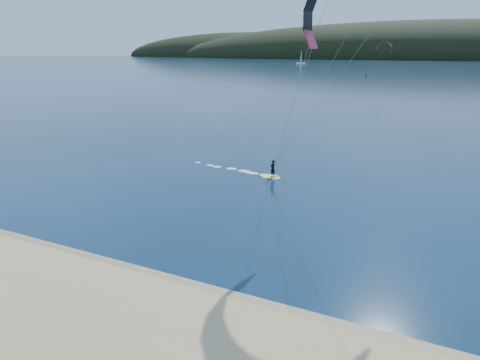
# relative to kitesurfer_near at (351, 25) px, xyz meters

# --- Properties ---
(ground) EXTENTS (1800.00, 1800.00, 0.00)m
(ground) POSITION_rel_kitesurfer_near_xyz_m (-4.25, -22.84, -14.43)
(ground) COLOR #08203C
(ground) RESTS_ON ground
(wet_sand) EXTENTS (220.00, 2.50, 0.10)m
(wet_sand) POSITION_rel_kitesurfer_near_xyz_m (-4.25, -18.34, -14.38)
(wet_sand) COLOR #937555
(wet_sand) RESTS_ON ground
(headland) EXTENTS (1200.00, 310.00, 140.00)m
(headland) POSITION_rel_kitesurfer_near_xyz_m (-3.62, 722.44, -14.43)
(headland) COLOR black
(headland) RESTS_ON ground
(kitesurfer_near) EXTENTS (23.54, 7.73, 18.73)m
(kitesurfer_near) POSITION_rel_kitesurfer_near_xyz_m (0.00, 0.00, 0.00)
(kitesurfer_near) COLOR #A7C617
(kitesurfer_near) RESTS_ON ground
(kitesurfer_far) EXTENTS (12.44, 6.50, 15.34)m
(kitesurfer_far) POSITION_rel_kitesurfer_near_xyz_m (-25.30, 173.55, -2.01)
(kitesurfer_far) COLOR #A7C617
(kitesurfer_far) RESTS_ON ground
(sailboat) EXTENTS (8.98, 6.05, 12.56)m
(sailboat) POSITION_rel_kitesurfer_near_xyz_m (-131.79, 371.83, -13.51)
(sailboat) COLOR white
(sailboat) RESTS_ON ground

